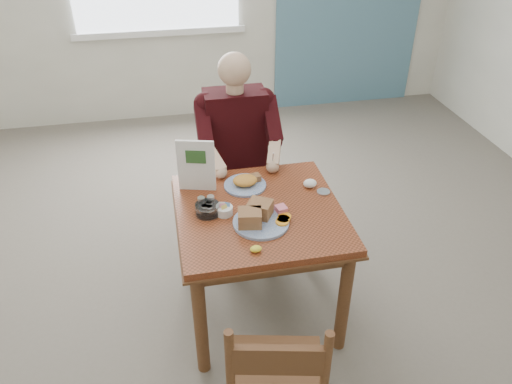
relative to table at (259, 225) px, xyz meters
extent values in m
plane|color=#645D51|center=(0.00, 0.00, -0.64)|extent=(6.00, 6.00, 0.00)
ellipsoid|color=yellow|center=(-0.09, -0.35, 0.13)|extent=(0.07, 0.06, 0.03)
ellipsoid|color=white|center=(0.34, 0.16, 0.14)|extent=(0.08, 0.07, 0.05)
cylinder|color=silver|center=(0.40, 0.09, 0.12)|extent=(0.09, 0.09, 0.01)
cube|color=white|center=(-0.40, 2.96, 0.28)|extent=(1.72, 0.04, 0.06)
cube|color=brown|center=(0.00, 0.00, 0.09)|extent=(0.90, 0.90, 0.04)
cube|color=brown|center=(0.00, 0.00, 0.06)|extent=(0.92, 0.92, 0.01)
cylinder|color=brown|center=(-0.39, -0.39, -0.28)|extent=(0.07, 0.07, 0.71)
cylinder|color=brown|center=(0.39, -0.39, -0.28)|extent=(0.07, 0.07, 0.71)
cylinder|color=brown|center=(-0.39, 0.39, -0.28)|extent=(0.07, 0.07, 0.71)
cylinder|color=brown|center=(0.39, 0.39, -0.28)|extent=(0.07, 0.07, 0.71)
cube|color=brown|center=(0.00, -0.39, 0.02)|extent=(0.80, 0.03, 0.08)
cube|color=brown|center=(0.00, 0.39, 0.02)|extent=(0.80, 0.03, 0.08)
cube|color=brown|center=(-0.39, 0.00, 0.02)|extent=(0.03, 0.80, 0.08)
cube|color=brown|center=(0.39, 0.00, 0.02)|extent=(0.03, 0.80, 0.08)
cylinder|color=brown|center=(-0.18, 0.57, -0.41)|extent=(0.04, 0.04, 0.45)
cylinder|color=brown|center=(0.18, 0.57, -0.41)|extent=(0.04, 0.04, 0.45)
cylinder|color=brown|center=(-0.18, 0.93, -0.41)|extent=(0.04, 0.04, 0.45)
cylinder|color=brown|center=(0.18, 0.93, -0.41)|extent=(0.04, 0.04, 0.45)
cube|color=brown|center=(0.00, 0.75, -0.17)|extent=(0.42, 0.42, 0.03)
cylinder|color=brown|center=(-0.18, 0.93, 0.06)|extent=(0.04, 0.04, 0.50)
cylinder|color=brown|center=(0.18, 0.93, 0.06)|extent=(0.04, 0.04, 0.50)
cube|color=brown|center=(0.00, 0.93, 0.16)|extent=(0.38, 0.03, 0.14)
cylinder|color=brown|center=(-0.24, -0.64, -0.41)|extent=(0.05, 0.05, 0.45)
cylinder|color=brown|center=(0.11, -0.72, -0.41)|extent=(0.05, 0.05, 0.45)
cube|color=brown|center=(-0.10, -0.85, -0.17)|extent=(0.50, 0.50, 0.03)
cylinder|color=brown|center=(-0.32, -0.99, 0.06)|extent=(0.04, 0.04, 0.50)
cylinder|color=brown|center=(0.03, -1.07, 0.06)|extent=(0.04, 0.04, 0.50)
cube|color=brown|center=(-0.14, -1.03, 0.16)|extent=(0.38, 0.11, 0.14)
cube|color=tan|center=(-0.10, 0.63, -0.10)|extent=(0.13, 0.38, 0.12)
cube|color=tan|center=(0.10, 0.63, -0.10)|extent=(0.13, 0.38, 0.12)
cube|color=tan|center=(-0.10, 0.45, -0.40)|extent=(0.10, 0.10, 0.48)
cube|color=tan|center=(0.10, 0.45, -0.40)|extent=(0.10, 0.10, 0.48)
cube|color=black|center=(0.00, 0.78, 0.20)|extent=(0.40, 0.22, 0.58)
sphere|color=black|center=(-0.19, 0.78, 0.42)|extent=(0.15, 0.15, 0.15)
sphere|color=black|center=(0.19, 0.78, 0.42)|extent=(0.15, 0.15, 0.15)
cylinder|color=tan|center=(0.00, 0.76, 0.51)|extent=(0.11, 0.11, 0.08)
sphere|color=tan|center=(0.00, 0.76, 0.64)|extent=(0.21, 0.21, 0.21)
cube|color=black|center=(-0.22, 0.67, 0.32)|extent=(0.09, 0.29, 0.27)
cube|color=black|center=(0.22, 0.67, 0.32)|extent=(0.09, 0.29, 0.27)
sphere|color=black|center=(-0.22, 0.55, 0.22)|extent=(0.09, 0.09, 0.09)
sphere|color=black|center=(0.22, 0.55, 0.22)|extent=(0.09, 0.09, 0.09)
cube|color=tan|center=(-0.19, 0.46, 0.19)|extent=(0.14, 0.23, 0.14)
cube|color=tan|center=(0.19, 0.46, 0.19)|extent=(0.14, 0.23, 0.14)
sphere|color=tan|center=(-0.16, 0.37, 0.15)|extent=(0.08, 0.08, 0.08)
sphere|color=tan|center=(0.16, 0.37, 0.15)|extent=(0.08, 0.08, 0.08)
cylinder|color=silver|center=(0.16, 0.37, 0.20)|extent=(0.01, 0.05, 0.12)
cylinder|color=white|center=(-0.02, -0.13, 0.12)|extent=(0.37, 0.37, 0.02)
cube|color=tan|center=(-0.08, -0.15, 0.17)|extent=(0.14, 0.12, 0.08)
cube|color=tan|center=(-0.01, -0.07, 0.17)|extent=(0.16, 0.15, 0.08)
cylinder|color=orange|center=(0.09, -0.16, 0.13)|extent=(0.10, 0.10, 0.01)
cylinder|color=orange|center=(0.10, -0.14, 0.13)|extent=(0.08, 0.08, 0.01)
cylinder|color=orange|center=(0.11, -0.12, 0.13)|extent=(0.08, 0.08, 0.01)
cube|color=#E26B81|center=(0.11, -0.07, 0.14)|extent=(0.07, 0.07, 0.03)
cylinder|color=white|center=(-0.03, 0.25, 0.12)|extent=(0.29, 0.29, 0.01)
ellipsoid|color=gold|center=(-0.03, 0.25, 0.15)|extent=(0.16, 0.15, 0.05)
cube|color=tan|center=(0.02, 0.28, 0.14)|extent=(0.10, 0.07, 0.04)
cylinder|color=white|center=(-0.19, -0.01, 0.14)|extent=(0.11, 0.11, 0.05)
cube|color=pink|center=(-0.20, 0.00, 0.17)|extent=(0.03, 0.01, 0.02)
cube|color=#6699D8|center=(-0.18, 0.00, 0.17)|extent=(0.03, 0.03, 0.02)
cube|color=#EAD159|center=(-0.20, -0.02, 0.17)|extent=(0.03, 0.02, 0.02)
cube|color=white|center=(-0.20, 0.01, 0.17)|extent=(0.03, 0.02, 0.02)
cylinder|color=white|center=(-0.31, 0.05, 0.15)|extent=(0.04, 0.04, 0.07)
cylinder|color=silver|center=(-0.31, 0.05, 0.19)|extent=(0.04, 0.04, 0.02)
cylinder|color=white|center=(-0.26, 0.05, 0.15)|extent=(0.04, 0.04, 0.07)
cylinder|color=silver|center=(-0.26, 0.05, 0.19)|extent=(0.04, 0.04, 0.02)
cylinder|color=white|center=(-0.28, 0.02, 0.14)|extent=(0.18, 0.18, 0.06)
cylinder|color=white|center=(-0.30, 0.01, 0.16)|extent=(0.04, 0.04, 0.02)
cylinder|color=white|center=(-0.27, 0.04, 0.16)|extent=(0.04, 0.04, 0.02)
cylinder|color=white|center=(-0.27, 0.00, 0.16)|extent=(0.04, 0.04, 0.02)
cube|color=white|center=(-0.31, 0.27, 0.27)|extent=(0.21, 0.07, 0.32)
cube|color=#2D5926|center=(-0.31, 0.26, 0.33)|extent=(0.11, 0.03, 0.08)
camera|label=1|loc=(-0.46, -2.19, 1.70)|focal=35.00mm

